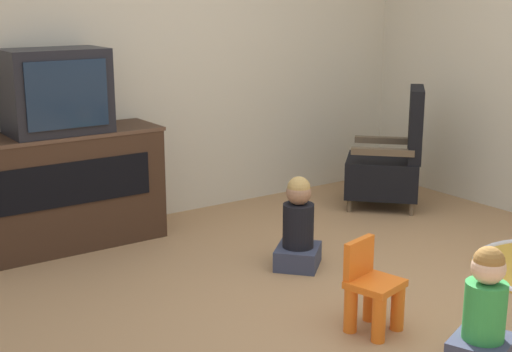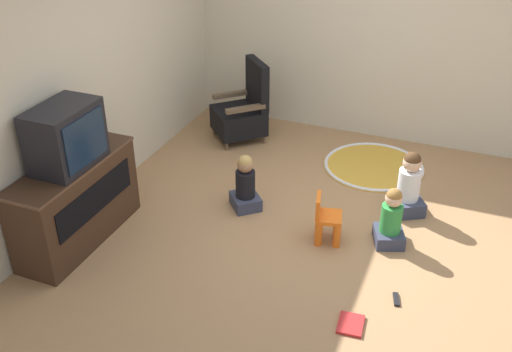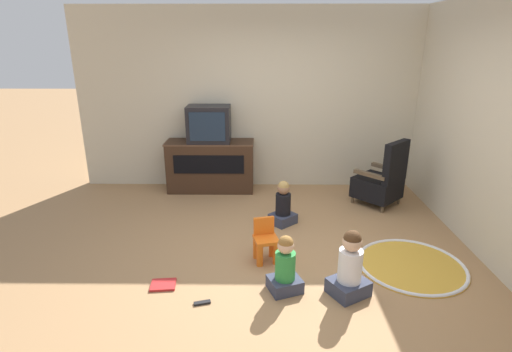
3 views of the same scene
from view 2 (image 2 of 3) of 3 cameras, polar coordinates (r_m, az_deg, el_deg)
The scene contains 13 objects.
ground_plane at distance 5.72m, azimuth 5.82°, elevation -4.94°, with size 30.00×30.00×0.00m, color #9E754C.
wall_back at distance 5.76m, azimuth -16.94°, elevation 9.42°, with size 5.28×0.12×2.72m.
wall_right at distance 7.08m, azimuth 14.54°, elevation 13.51°, with size 0.12×5.33×2.72m.
tv_cabinet at distance 5.57m, azimuth -16.78°, elevation -2.32°, with size 1.33×0.46×0.78m.
television at distance 5.26m, azimuth -17.68°, elevation 3.61°, with size 0.63×0.41×0.54m.
black_armchair at distance 7.19m, azimuth -1.24°, elevation 6.19°, with size 0.77×0.77×0.96m.
yellow_kid_chair at distance 5.46m, azimuth 6.73°, elevation -4.29°, with size 0.29×0.28×0.46m.
play_mat at distance 6.82m, azimuth 11.14°, elevation 0.95°, with size 1.11×1.11×0.04m.
child_watching_left at distance 5.87m, azimuth -1.02°, elevation -0.89°, with size 0.39×0.39×0.58m.
child_watching_center at distance 5.97m, azimuth 14.33°, elevation -0.95°, with size 0.43×0.42×0.65m.
child_watching_right at distance 5.50m, azimuth 12.72°, elevation -4.11°, with size 0.36×0.34×0.57m.
book at distance 4.74m, azimuth 9.00°, elevation -13.77°, with size 0.25×0.21×0.02m.
remote_control at distance 5.02m, azimuth 13.21°, elevation -11.35°, with size 0.16×0.08×0.02m.
Camera 2 is at (-4.53, -1.22, 3.28)m, focal length 42.00 mm.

